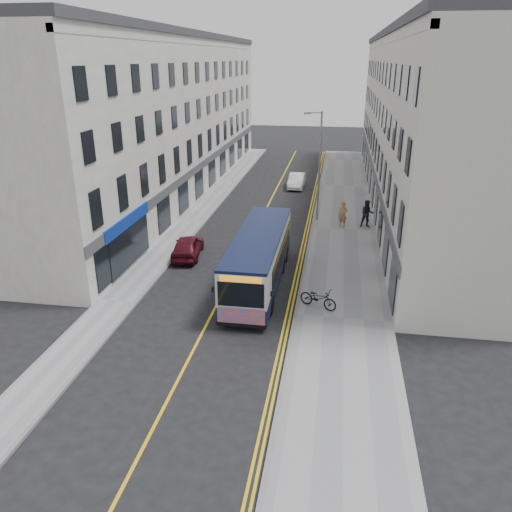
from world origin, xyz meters
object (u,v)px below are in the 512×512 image
(pedestrian_far, at_px, (367,214))
(car_white, at_px, (297,181))
(city_bus, at_px, (259,258))
(pedestrian_near, at_px, (343,214))
(car_maroon, at_px, (188,246))
(streetlamp, at_px, (318,163))
(bicycle, at_px, (318,298))

(pedestrian_far, distance_m, car_white, 12.94)
(city_bus, distance_m, pedestrian_near, 11.44)
(pedestrian_near, relative_size, car_white, 0.47)
(city_bus, bearing_deg, pedestrian_near, 67.31)
(car_maroon, bearing_deg, streetlamp, -137.17)
(pedestrian_near, bearing_deg, streetlamp, 164.84)
(car_white, distance_m, car_maroon, 19.46)
(pedestrian_far, relative_size, car_maroon, 0.50)
(streetlamp, bearing_deg, bicycle, -86.68)
(streetlamp, height_order, city_bus, streetlamp)
(streetlamp, xyz_separation_m, bicycle, (0.83, -14.36, -3.75))
(streetlamp, bearing_deg, pedestrian_near, -37.77)
(streetlamp, distance_m, car_white, 11.09)
(car_maroon, bearing_deg, city_bus, 139.07)
(pedestrian_far, bearing_deg, streetlamp, 154.09)
(city_bus, bearing_deg, pedestrian_far, 60.45)
(bicycle, bearing_deg, streetlamp, 27.88)
(streetlamp, height_order, pedestrian_far, streetlamp)
(streetlamp, xyz_separation_m, pedestrian_near, (1.96, -1.52, -3.33))
(pedestrian_near, relative_size, pedestrian_far, 0.94)
(streetlamp, relative_size, city_bus, 0.79)
(pedestrian_near, bearing_deg, bicycle, -72.39)
(bicycle, distance_m, car_white, 24.74)
(city_bus, bearing_deg, bicycle, -35.02)
(pedestrian_near, height_order, car_white, pedestrian_near)
(city_bus, height_order, bicycle, city_bus)
(pedestrian_near, xyz_separation_m, pedestrian_far, (1.71, 0.26, 0.06))
(bicycle, bearing_deg, car_maroon, 79.79)
(streetlamp, bearing_deg, car_maroon, -130.84)
(pedestrian_near, bearing_deg, car_maroon, -120.35)
(streetlamp, distance_m, bicycle, 14.86)
(bicycle, height_order, pedestrian_near, pedestrian_near)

